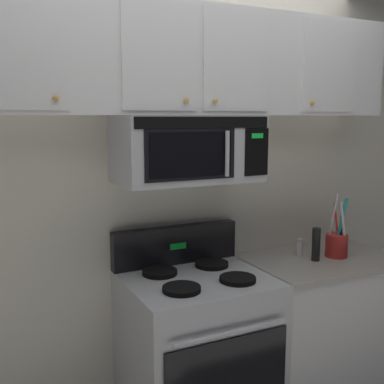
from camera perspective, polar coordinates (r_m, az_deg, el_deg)
name	(u,v)px	position (r m, az deg, el deg)	size (l,w,h in m)	color
back_wall	(169,185)	(2.77, -2.75, 0.87)	(5.20, 0.10, 2.70)	silver
stove_range	(197,354)	(2.73, 0.65, -18.84)	(0.76, 0.69, 1.12)	#B7BABF
over_range_microwave	(188,149)	(2.52, -0.52, 5.22)	(0.76, 0.43, 0.35)	#B7BABF
upper_cabinets	(185,62)	(2.56, -0.84, 15.37)	(2.50, 0.36, 0.55)	silver
counter_segment	(317,326)	(3.17, 14.79, -15.33)	(0.93, 0.65, 0.90)	silver
utensil_crock_red	(337,243)	(3.02, 17.02, -5.83)	(0.13, 0.13, 0.39)	red
salt_shaker	(300,247)	(3.00, 12.84, -6.50)	(0.04, 0.04, 0.10)	white
pepper_mill	(316,244)	(2.90, 14.69, -6.11)	(0.05, 0.05, 0.20)	black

